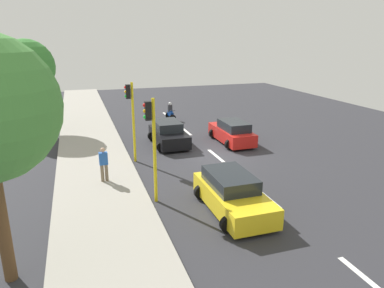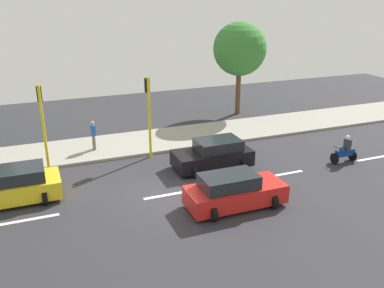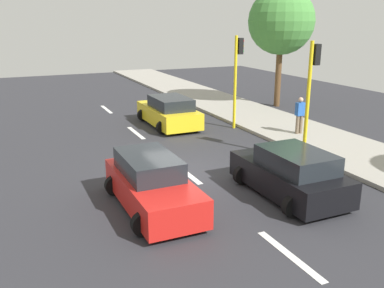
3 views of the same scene
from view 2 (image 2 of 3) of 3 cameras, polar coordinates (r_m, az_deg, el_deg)
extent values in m
cube|color=#2D2D33|center=(18.93, -3.15, -7.14)|extent=(40.00, 60.00, 0.10)
cube|color=#9E998E|center=(25.08, -8.26, 0.06)|extent=(4.00, 60.00, 0.15)
cube|color=white|center=(25.02, 23.89, -1.76)|extent=(0.20, 2.40, 0.01)
cube|color=white|center=(21.35, 12.33, -4.12)|extent=(0.20, 2.40, 0.01)
cube|color=white|center=(18.91, -3.16, -6.99)|extent=(0.20, 2.40, 0.01)
cube|color=white|center=(18.20, -21.64, -9.70)|extent=(0.20, 2.40, 0.01)
cube|color=yellow|center=(19.75, -24.14, -5.83)|extent=(1.92, 4.46, 0.80)
cube|color=#1E2328|center=(19.46, -23.38, -3.90)|extent=(1.61, 2.50, 0.56)
cylinder|color=black|center=(19.02, -19.66, -7.00)|extent=(0.64, 0.22, 0.64)
cylinder|color=black|center=(20.56, -19.91, -4.94)|extent=(0.64, 0.22, 0.64)
cube|color=black|center=(21.47, 2.79, -1.89)|extent=(1.86, 4.03, 0.80)
cube|color=#1E2328|center=(21.35, 3.61, -0.08)|extent=(1.57, 2.26, 0.56)
cylinder|color=black|center=(20.39, 0.31, -3.85)|extent=(0.64, 0.22, 0.64)
cylinder|color=black|center=(21.80, -1.30, -2.21)|extent=(0.64, 0.22, 0.64)
cylinder|color=black|center=(21.44, 6.94, -2.75)|extent=(0.64, 0.22, 0.64)
cylinder|color=black|center=(22.79, 4.99, -1.26)|extent=(0.64, 0.22, 0.64)
cube|color=red|center=(17.79, 6.02, -6.92)|extent=(1.71, 4.25, 0.80)
cube|color=#1E2328|center=(17.35, 5.10, -5.12)|extent=(1.43, 2.38, 0.56)
cylinder|color=black|center=(19.10, 8.73, -5.86)|extent=(0.64, 0.22, 0.64)
cylinder|color=black|center=(17.98, 11.10, -7.76)|extent=(0.64, 0.22, 0.64)
cylinder|color=black|center=(17.97, 0.89, -7.37)|extent=(0.64, 0.22, 0.64)
cylinder|color=black|center=(16.77, 2.85, -9.56)|extent=(0.64, 0.22, 0.64)
cylinder|color=black|center=(23.29, 19.07, -1.92)|extent=(0.60, 0.10, 0.60)
cylinder|color=black|center=(24.05, 21.27, -1.50)|extent=(0.60, 0.10, 0.60)
cube|color=navy|center=(23.61, 20.35, -1.12)|extent=(0.28, 1.10, 0.36)
sphere|color=navy|center=(23.42, 20.04, -0.78)|extent=(0.32, 0.32, 0.32)
cylinder|color=black|center=(23.14, 19.43, -0.51)|extent=(0.55, 0.04, 0.04)
cube|color=#333338|center=(23.52, 20.67, -0.07)|extent=(0.36, 0.24, 0.60)
sphere|color=silver|center=(23.36, 20.69, 0.83)|extent=(0.26, 0.26, 0.26)
cylinder|color=#72604C|center=(24.15, -13.34, 0.16)|extent=(0.16, 0.16, 0.85)
cylinder|color=#72604C|center=(24.34, -13.41, 0.32)|extent=(0.16, 0.16, 0.85)
cube|color=#2659B2|center=(24.01, -13.51, 1.87)|extent=(0.40, 0.24, 0.60)
sphere|color=tan|center=(23.88, -13.60, 2.84)|extent=(0.22, 0.22, 0.22)
cylinder|color=yellow|center=(22.44, -5.90, 3.59)|extent=(0.14, 0.14, 4.50)
cube|color=black|center=(22.21, -6.22, 8.06)|extent=(0.24, 0.24, 0.76)
sphere|color=red|center=(22.28, -6.33, 8.73)|extent=(0.16, 0.16, 0.16)
sphere|color=#F2A50C|center=(22.33, -6.30, 8.12)|extent=(0.16, 0.16, 0.16)
sphere|color=green|center=(22.38, -6.28, 7.52)|extent=(0.16, 0.16, 0.16)
cylinder|color=yellow|center=(21.70, -19.77, 1.88)|extent=(0.14, 0.14, 4.50)
cube|color=black|center=(21.47, -20.35, 6.49)|extent=(0.24, 0.24, 0.76)
sphere|color=red|center=(21.53, -20.44, 7.17)|extent=(0.16, 0.16, 0.16)
sphere|color=#F2A50C|center=(21.58, -20.37, 6.56)|extent=(0.16, 0.16, 0.16)
sphere|color=green|center=(21.64, -20.29, 5.94)|extent=(0.16, 0.16, 0.16)
cylinder|color=brown|center=(31.07, 6.38, 7.29)|extent=(0.36, 0.36, 3.47)
sphere|color=#387F33|center=(30.53, 6.61, 12.92)|extent=(3.84, 3.84, 3.84)
camera|label=1|loc=(27.31, -52.12, 8.88)|focal=33.35mm
camera|label=3|loc=(21.17, 38.46, 6.67)|focal=39.64mm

